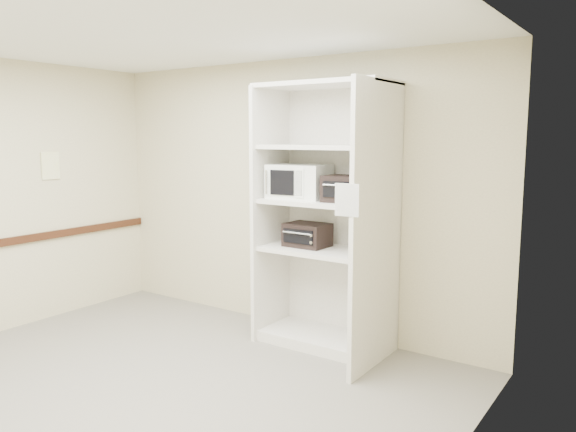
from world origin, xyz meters
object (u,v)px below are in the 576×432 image
Objects in this scene: microwave at (300,181)px; toaster_oven_upper at (348,189)px; toaster_oven_lower at (307,235)px; shelving_unit at (329,227)px.

toaster_oven_upper is (0.52, -0.02, -0.04)m from microwave.
microwave reaches higher than toaster_oven_lower.
shelving_unit is 4.59× the size of microwave.
toaster_oven_upper is at bearing -3.08° from shelving_unit.
microwave is at bearing 178.23° from shelving_unit.
microwave is 1.34× the size of toaster_oven_lower.
shelving_unit is 0.26m from toaster_oven_lower.
toaster_oven_upper is 1.03× the size of toaster_oven_lower.
microwave is at bearing 171.18° from toaster_oven_upper.
microwave is 1.30× the size of toaster_oven_upper.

